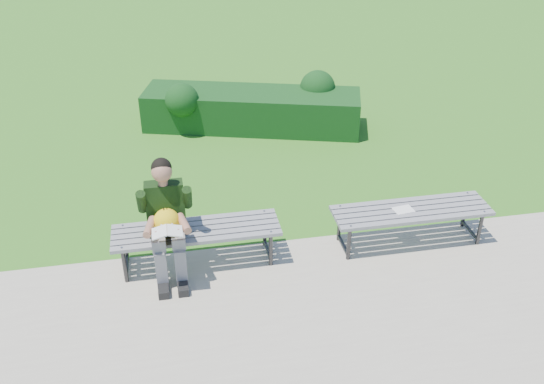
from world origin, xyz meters
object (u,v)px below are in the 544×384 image
object	(u,v)px
paper_sheet	(403,210)
bench_right	(411,213)
bench_left	(197,233)
hedge	(253,107)
seated_boy	(166,218)

from	to	relation	value
paper_sheet	bench_right	bearing A→B (deg)	0.00
bench_left	bench_right	size ratio (longest dim) A/B	1.00
hedge	bench_right	distance (m)	3.76
bench_left	seated_boy	bearing A→B (deg)	-161.71
hedge	paper_sheet	world-z (taller)	hedge
hedge	seated_boy	world-z (taller)	seated_boy
hedge	bench_right	xyz separation A→B (m)	(1.25, -3.54, 0.07)
hedge	bench_right	world-z (taller)	hedge
seated_boy	paper_sheet	world-z (taller)	seated_boy
hedge	seated_boy	xyz separation A→B (m)	(-1.48, -3.58, 0.37)
seated_boy	paper_sheet	bearing A→B (deg)	0.94
seated_boy	paper_sheet	xyz separation A→B (m)	(2.63, 0.04, -0.24)
bench_right	seated_boy	size ratio (longest dim) A/B	1.37
bench_left	seated_boy	distance (m)	0.44
hedge	seated_boy	bearing A→B (deg)	-112.43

